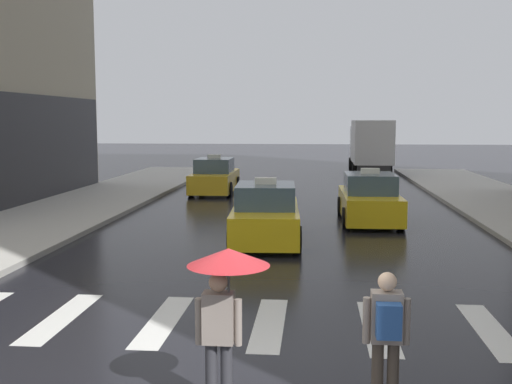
% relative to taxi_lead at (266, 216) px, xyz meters
% --- Properties ---
extents(crosswalk_markings, '(11.30, 2.80, 0.01)m').
position_rel_taxi_lead_xyz_m(crosswalk_markings, '(0.62, -7.15, -0.72)').
color(crosswalk_markings, silver).
rests_on(crosswalk_markings, ground).
extents(taxi_lead, '(2.10, 4.62, 1.80)m').
position_rel_taxi_lead_xyz_m(taxi_lead, '(0.00, 0.00, 0.00)').
color(taxi_lead, yellow).
rests_on(taxi_lead, ground).
extents(taxi_second, '(1.99, 4.57, 1.80)m').
position_rel_taxi_lead_xyz_m(taxi_second, '(3.18, 3.69, 0.00)').
color(taxi_second, yellow).
rests_on(taxi_second, ground).
extents(taxi_third, '(1.95, 4.55, 1.80)m').
position_rel_taxi_lead_xyz_m(taxi_third, '(-3.25, 11.31, 0.00)').
color(taxi_third, gold).
rests_on(taxi_third, ground).
extents(box_truck, '(2.34, 7.56, 3.35)m').
position_rel_taxi_lead_xyz_m(box_truck, '(4.72, 21.28, 1.13)').
color(box_truck, '#2D2D2D').
rests_on(box_truck, ground).
extents(pedestrian_with_umbrella, '(0.96, 0.96, 1.94)m').
position_rel_taxi_lead_xyz_m(pedestrian_with_umbrella, '(0.33, -10.33, 0.79)').
color(pedestrian_with_umbrella, '#333338').
rests_on(pedestrian_with_umbrella, ground).
extents(pedestrian_with_backpack, '(0.55, 0.43, 1.65)m').
position_rel_taxi_lead_xyz_m(pedestrian_with_backpack, '(2.20, -10.15, 0.25)').
color(pedestrian_with_backpack, '#473D33').
rests_on(pedestrian_with_backpack, ground).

